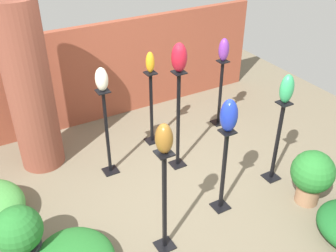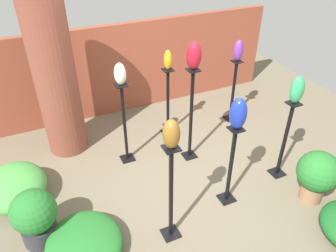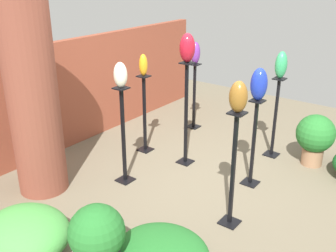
{
  "view_description": "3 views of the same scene",
  "coord_description": "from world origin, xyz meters",
  "px_view_note": "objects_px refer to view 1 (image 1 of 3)",
  "views": [
    {
      "loc": [
        -1.99,
        -3.37,
        3.45
      ],
      "look_at": [
        0.15,
        0.4,
        0.73
      ],
      "focal_mm": 42.0,
      "sensor_mm": 36.0,
      "label": 1
    },
    {
      "loc": [
        -1.61,
        -3.01,
        3.2
      ],
      "look_at": [
        -0.12,
        0.25,
        0.8
      ],
      "focal_mm": 35.0,
      "sensor_mm": 36.0,
      "label": 2
    },
    {
      "loc": [
        -3.78,
        -2.37,
        2.59
      ],
      "look_at": [
        -0.3,
        0.27,
        0.8
      ],
      "focal_mm": 42.0,
      "sensor_mm": 36.0,
      "label": 3
    }
  ],
  "objects_px": {
    "pedestal_ivory": "(107,137)",
    "art_vase_cobalt": "(229,116)",
    "art_vase_ivory": "(102,79)",
    "pedestal_jade": "(277,145)",
    "pedestal_ruby": "(178,125)",
    "art_vase_bronze": "(164,139)",
    "art_vase_jade": "(287,89)",
    "potted_plant_front_left": "(19,235)",
    "art_vase_amber": "(150,62)",
    "potted_plant_walkway_edge": "(312,174)",
    "pedestal_cobalt": "(223,174)",
    "pedestal_bronze": "(164,207)",
    "art_vase_violet": "(224,50)",
    "brick_pillar": "(29,89)",
    "pedestal_violet": "(220,96)",
    "art_vase_ruby": "(179,57)",
    "pedestal_amber": "(151,111)"
  },
  "relations": [
    {
      "from": "pedestal_cobalt",
      "to": "art_vase_jade",
      "type": "bearing_deg",
      "value": 7.22
    },
    {
      "from": "pedestal_bronze",
      "to": "art_vase_bronze",
      "type": "height_order",
      "value": "art_vase_bronze"
    },
    {
      "from": "potted_plant_walkway_edge",
      "to": "pedestal_ruby",
      "type": "bearing_deg",
      "value": 125.61
    },
    {
      "from": "art_vase_cobalt",
      "to": "potted_plant_front_left",
      "type": "bearing_deg",
      "value": 170.84
    },
    {
      "from": "pedestal_jade",
      "to": "potted_plant_front_left",
      "type": "distance_m",
      "value": 3.24
    },
    {
      "from": "brick_pillar",
      "to": "art_vase_bronze",
      "type": "bearing_deg",
      "value": -71.06
    },
    {
      "from": "art_vase_ruby",
      "to": "art_vase_bronze",
      "type": "xyz_separation_m",
      "value": [
        -0.88,
        -1.2,
        -0.19
      ]
    },
    {
      "from": "pedestal_ruby",
      "to": "potted_plant_walkway_edge",
      "type": "relative_size",
      "value": 1.97
    },
    {
      "from": "pedestal_ivory",
      "to": "potted_plant_walkway_edge",
      "type": "relative_size",
      "value": 1.72
    },
    {
      "from": "pedestal_ivory",
      "to": "art_vase_cobalt",
      "type": "xyz_separation_m",
      "value": [
        0.92,
        -1.33,
        0.74
      ]
    },
    {
      "from": "pedestal_jade",
      "to": "art_vase_amber",
      "type": "relative_size",
      "value": 3.81
    },
    {
      "from": "art_vase_jade",
      "to": "art_vase_violet",
      "type": "bearing_deg",
      "value": 82.29
    },
    {
      "from": "pedestal_violet",
      "to": "pedestal_cobalt",
      "type": "relative_size",
      "value": 0.99
    },
    {
      "from": "pedestal_cobalt",
      "to": "art_vase_violet",
      "type": "bearing_deg",
      "value": 55.08
    },
    {
      "from": "art_vase_ruby",
      "to": "potted_plant_walkway_edge",
      "type": "bearing_deg",
      "value": -54.39
    },
    {
      "from": "brick_pillar",
      "to": "potted_plant_walkway_edge",
      "type": "xyz_separation_m",
      "value": [
        2.67,
        -2.46,
        -0.74
      ]
    },
    {
      "from": "pedestal_bronze",
      "to": "potted_plant_walkway_edge",
      "type": "height_order",
      "value": "pedestal_bronze"
    },
    {
      "from": "art_vase_ivory",
      "to": "art_vase_cobalt",
      "type": "bearing_deg",
      "value": -55.37
    },
    {
      "from": "pedestal_amber",
      "to": "pedestal_cobalt",
      "type": "distance_m",
      "value": 1.71
    },
    {
      "from": "pedestal_amber",
      "to": "art_vase_cobalt",
      "type": "height_order",
      "value": "art_vase_cobalt"
    },
    {
      "from": "art_vase_ruby",
      "to": "art_vase_cobalt",
      "type": "relative_size",
      "value": 0.96
    },
    {
      "from": "art_vase_bronze",
      "to": "pedestal_jade",
      "type": "bearing_deg",
      "value": 9.81
    },
    {
      "from": "pedestal_jade",
      "to": "art_vase_jade",
      "type": "xyz_separation_m",
      "value": [
        0.0,
        0.0,
        0.82
      ]
    },
    {
      "from": "pedestal_cobalt",
      "to": "art_vase_bronze",
      "type": "distance_m",
      "value": 1.31
    },
    {
      "from": "pedestal_jade",
      "to": "pedestal_ivory",
      "type": "distance_m",
      "value": 2.22
    },
    {
      "from": "brick_pillar",
      "to": "art_vase_cobalt",
      "type": "bearing_deg",
      "value": -50.48
    },
    {
      "from": "potted_plant_front_left",
      "to": "pedestal_ruby",
      "type": "bearing_deg",
      "value": 15.59
    },
    {
      "from": "pedestal_ruby",
      "to": "art_vase_bronze",
      "type": "height_order",
      "value": "art_vase_bronze"
    },
    {
      "from": "brick_pillar",
      "to": "art_vase_cobalt",
      "type": "xyz_separation_m",
      "value": [
        1.66,
        -2.02,
        0.16
      ]
    },
    {
      "from": "art_vase_violet",
      "to": "pedestal_ruby",
      "type": "bearing_deg",
      "value": -151.3
    },
    {
      "from": "pedestal_bronze",
      "to": "art_vase_bronze",
      "type": "xyz_separation_m",
      "value": [
        -0.0,
        -0.0,
        0.85
      ]
    },
    {
      "from": "art_vase_ivory",
      "to": "art_vase_amber",
      "type": "bearing_deg",
      "value": 24.05
    },
    {
      "from": "pedestal_violet",
      "to": "potted_plant_front_left",
      "type": "relative_size",
      "value": 1.58
    },
    {
      "from": "pedestal_ivory",
      "to": "art_vase_cobalt",
      "type": "distance_m",
      "value": 1.78
    },
    {
      "from": "pedestal_bronze",
      "to": "potted_plant_front_left",
      "type": "height_order",
      "value": "pedestal_bronze"
    },
    {
      "from": "art_vase_violet",
      "to": "pedestal_jade",
      "type": "bearing_deg",
      "value": -97.71
    },
    {
      "from": "art_vase_bronze",
      "to": "brick_pillar",
      "type": "bearing_deg",
      "value": 108.94
    },
    {
      "from": "art_vase_jade",
      "to": "art_vase_cobalt",
      "type": "distance_m",
      "value": 0.95
    },
    {
      "from": "pedestal_violet",
      "to": "art_vase_amber",
      "type": "height_order",
      "value": "art_vase_amber"
    },
    {
      "from": "art_vase_jade",
      "to": "potted_plant_front_left",
      "type": "relative_size",
      "value": 0.52
    },
    {
      "from": "brick_pillar",
      "to": "art_vase_ivory",
      "type": "height_order",
      "value": "brick_pillar"
    },
    {
      "from": "pedestal_ruby",
      "to": "art_vase_violet",
      "type": "xyz_separation_m",
      "value": [
        1.17,
        0.64,
        0.62
      ]
    },
    {
      "from": "art_vase_bronze",
      "to": "potted_plant_walkway_edge",
      "type": "height_order",
      "value": "art_vase_bronze"
    },
    {
      "from": "art_vase_ivory",
      "to": "art_vase_cobalt",
      "type": "distance_m",
      "value": 1.62
    },
    {
      "from": "art_vase_bronze",
      "to": "potted_plant_walkway_edge",
      "type": "xyz_separation_m",
      "value": [
        1.91,
        -0.25,
        -1.01
      ]
    },
    {
      "from": "pedestal_amber",
      "to": "art_vase_ivory",
      "type": "height_order",
      "value": "art_vase_ivory"
    },
    {
      "from": "art_vase_jade",
      "to": "potted_plant_walkway_edge",
      "type": "distance_m",
      "value": 1.09
    },
    {
      "from": "pedestal_cobalt",
      "to": "art_vase_amber",
      "type": "height_order",
      "value": "art_vase_amber"
    },
    {
      "from": "pedestal_amber",
      "to": "pedestal_cobalt",
      "type": "bearing_deg",
      "value": -87.87
    },
    {
      "from": "art_vase_bronze",
      "to": "pedestal_ivory",
      "type": "bearing_deg",
      "value": 90.54
    }
  ]
}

